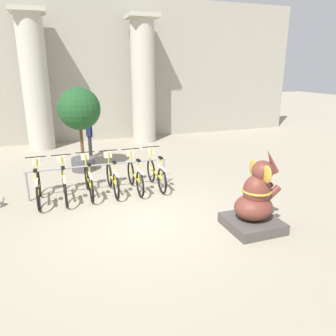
% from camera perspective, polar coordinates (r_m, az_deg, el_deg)
% --- Properties ---
extents(ground_plane, '(60.00, 60.00, 0.00)m').
position_cam_1_polar(ground_plane, '(7.14, -3.84, -9.00)').
color(ground_plane, '#9E937F').
extents(building_facade, '(20.00, 0.20, 6.00)m').
position_cam_1_polar(building_facade, '(14.87, -13.71, 16.19)').
color(building_facade, '#A39E8E').
rests_on(building_facade, ground_plane).
extents(column_left, '(1.24, 1.24, 5.16)m').
position_cam_1_polar(column_left, '(13.79, -22.14, 13.82)').
color(column_left, '#BCB7A8').
rests_on(column_left, ground_plane).
extents(column_right, '(1.24, 1.24, 5.16)m').
position_cam_1_polar(column_right, '(14.31, -4.35, 15.07)').
color(column_right, '#BCB7A8').
rests_on(column_right, ground_plane).
extents(bike_rack, '(3.58, 0.05, 0.77)m').
position_cam_1_polar(bike_rack, '(8.58, -11.84, -0.44)').
color(bike_rack, gray).
rests_on(bike_rack, ground_plane).
extents(bicycle_0, '(0.48, 1.64, 1.04)m').
position_cam_1_polar(bicycle_0, '(8.45, -21.67, -2.99)').
color(bicycle_0, black).
rests_on(bicycle_0, ground_plane).
extents(bicycle_1, '(0.48, 1.64, 1.04)m').
position_cam_1_polar(bicycle_1, '(8.44, -17.64, -2.59)').
color(bicycle_1, black).
rests_on(bicycle_1, ground_plane).
extents(bicycle_2, '(0.48, 1.64, 1.04)m').
position_cam_1_polar(bicycle_2, '(8.53, -13.67, -2.03)').
color(bicycle_2, black).
rests_on(bicycle_2, ground_plane).
extents(bicycle_3, '(0.48, 1.64, 1.04)m').
position_cam_1_polar(bicycle_3, '(8.59, -9.71, -1.65)').
color(bicycle_3, black).
rests_on(bicycle_3, ground_plane).
extents(bicycle_4, '(0.48, 1.64, 1.04)m').
position_cam_1_polar(bicycle_4, '(8.68, -5.80, -1.29)').
color(bicycle_4, black).
rests_on(bicycle_4, ground_plane).
extents(bicycle_5, '(0.48, 1.64, 1.04)m').
position_cam_1_polar(bicycle_5, '(8.87, -2.14, -0.79)').
color(bicycle_5, black).
rests_on(bicycle_5, ground_plane).
extents(elephant_statue, '(1.02, 1.02, 1.65)m').
position_cam_1_polar(elephant_statue, '(6.79, 14.96, -5.87)').
color(elephant_statue, '#4C4742').
rests_on(elephant_statue, ground_plane).
extents(person_pedestrian, '(0.21, 0.47, 1.60)m').
position_cam_1_polar(person_pedestrian, '(12.01, -13.58, 6.21)').
color(person_pedestrian, '#28282D').
rests_on(person_pedestrian, ground_plane).
extents(potted_tree, '(1.28, 1.28, 2.58)m').
position_cam_1_polar(potted_tree, '(10.37, -15.14, 9.00)').
color(potted_tree, '#4C4C4C').
rests_on(potted_tree, ground_plane).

